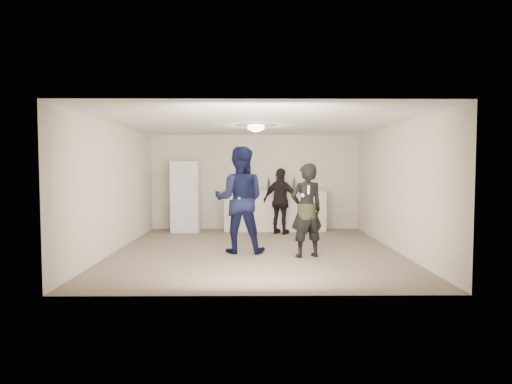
{
  "coord_description": "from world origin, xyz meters",
  "views": [
    {
      "loc": [
        -0.08,
        -8.39,
        1.64
      ],
      "look_at": [
        0.0,
        0.2,
        1.15
      ],
      "focal_mm": 30.0,
      "sensor_mm": 36.0,
      "label": 1
    }
  ],
  "objects_px": {
    "shaker": "(254,186)",
    "man": "(240,200)",
    "counter": "(275,211)",
    "spectator": "(281,201)",
    "fridge": "(186,196)",
    "woman": "(307,210)"
  },
  "relations": [
    {
      "from": "fridge",
      "to": "woman",
      "type": "bearing_deg",
      "value": -50.05
    },
    {
      "from": "fridge",
      "to": "spectator",
      "type": "xyz_separation_m",
      "value": [
        2.41,
        -0.5,
        -0.09
      ]
    },
    {
      "from": "counter",
      "to": "spectator",
      "type": "height_order",
      "value": "spectator"
    },
    {
      "from": "counter",
      "to": "woman",
      "type": "distance_m",
      "value": 3.33
    },
    {
      "from": "shaker",
      "to": "man",
      "type": "relative_size",
      "value": 0.08
    },
    {
      "from": "shaker",
      "to": "woman",
      "type": "distance_m",
      "value": 3.4
    },
    {
      "from": "counter",
      "to": "shaker",
      "type": "height_order",
      "value": "shaker"
    },
    {
      "from": "shaker",
      "to": "spectator",
      "type": "bearing_deg",
      "value": -38.45
    },
    {
      "from": "shaker",
      "to": "man",
      "type": "distance_m",
      "value": 2.83
    },
    {
      "from": "counter",
      "to": "woman",
      "type": "height_order",
      "value": "woman"
    },
    {
      "from": "fridge",
      "to": "shaker",
      "type": "height_order",
      "value": "fridge"
    },
    {
      "from": "counter",
      "to": "shaker",
      "type": "xyz_separation_m",
      "value": [
        -0.54,
        -0.04,
        0.65
      ]
    },
    {
      "from": "counter",
      "to": "man",
      "type": "bearing_deg",
      "value": -106.2
    },
    {
      "from": "fridge",
      "to": "woman",
      "type": "relative_size",
      "value": 1.05
    },
    {
      "from": "counter",
      "to": "man",
      "type": "relative_size",
      "value": 1.27
    },
    {
      "from": "fridge",
      "to": "spectator",
      "type": "bearing_deg",
      "value": -11.63
    },
    {
      "from": "counter",
      "to": "spectator",
      "type": "xyz_separation_m",
      "value": [
        0.12,
        -0.57,
        0.29
      ]
    },
    {
      "from": "shaker",
      "to": "fridge",
      "type": "bearing_deg",
      "value": -179.05
    },
    {
      "from": "spectator",
      "to": "fridge",
      "type": "bearing_deg",
      "value": 17.62
    },
    {
      "from": "fridge",
      "to": "man",
      "type": "distance_m",
      "value": 3.14
    },
    {
      "from": "fridge",
      "to": "man",
      "type": "xyz_separation_m",
      "value": [
        1.46,
        -2.78,
        0.12
      ]
    },
    {
      "from": "counter",
      "to": "shaker",
      "type": "relative_size",
      "value": 15.29
    }
  ]
}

